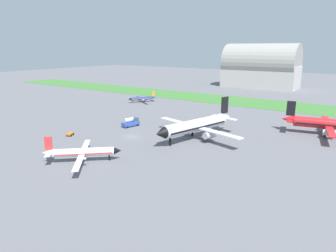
# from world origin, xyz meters

# --- Properties ---
(ground_plane) EXTENTS (600.00, 600.00, 0.00)m
(ground_plane) POSITION_xyz_m (0.00, 0.00, 0.00)
(ground_plane) COLOR slate
(grass_taxiway_strip) EXTENTS (360.00, 28.00, 0.08)m
(grass_taxiway_strip) POSITION_xyz_m (0.00, 81.70, 0.04)
(grass_taxiway_strip) COLOR #3D7533
(grass_taxiway_strip) RESTS_ON ground_plane
(airplane_taxiing_turboprop) EXTENTS (15.56, 13.60, 5.32)m
(airplane_taxiing_turboprop) POSITION_xyz_m (-37.49, 51.14, 1.95)
(airplane_taxiing_turboprop) COLOR navy
(airplane_taxiing_turboprop) RESTS_ON ground_plane
(airplane_parked_jet_far) EXTENTS (28.87, 29.26, 10.43)m
(airplane_parked_jet_far) POSITION_xyz_m (51.10, 37.57, 3.76)
(airplane_parked_jet_far) COLOR red
(airplane_parked_jet_far) RESTS_ON ground_plane
(airplane_midfield_jet) EXTENTS (32.72, 32.35, 11.76)m
(airplane_midfield_jet) POSITION_xyz_m (17.83, 10.35, 4.24)
(airplane_midfield_jet) COLOR silver
(airplane_midfield_jet) RESTS_ON ground_plane
(airplane_foreground_turboprop) EXTENTS (16.25, 17.63, 6.76)m
(airplane_foreground_turboprop) POSITION_xyz_m (4.10, -23.06, 2.47)
(airplane_foreground_turboprop) COLOR white
(airplane_foreground_turboprop) RESTS_ON ground_plane
(fuel_truck_near_gate) EXTENTS (3.75, 6.87, 3.29)m
(fuel_truck_near_gate) POSITION_xyz_m (-9.00, 9.86, 1.58)
(fuel_truck_near_gate) COLOR #334FB2
(fuel_truck_near_gate) RESTS_ON ground_plane
(baggage_cart_midfield) EXTENTS (2.68, 2.93, 0.90)m
(baggage_cart_midfield) POSITION_xyz_m (-17.37, -10.23, 0.57)
(baggage_cart_midfield) COLOR orange
(baggage_cart_midfield) RESTS_ON ground_plane
(hangar_distant) EXTENTS (50.81, 25.47, 30.44)m
(hangar_distant) POSITION_xyz_m (-6.54, 145.19, 14.11)
(hangar_distant) COLOR #BCB7B2
(hangar_distant) RESTS_ON ground_plane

